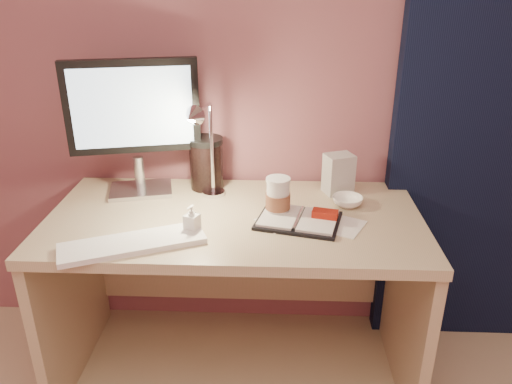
{
  "coord_description": "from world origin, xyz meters",
  "views": [
    {
      "loc": [
        0.15,
        -0.29,
        1.56
      ],
      "look_at": [
        0.08,
        1.33,
        0.85
      ],
      "focal_mm": 35.0,
      "sensor_mm": 36.0,
      "label": 1
    }
  ],
  "objects_px": {
    "planner": "(301,219)",
    "desk_lamp": "(215,143)",
    "desk": "(237,257)",
    "product_box": "(338,174)",
    "keyboard": "(133,243)",
    "dark_jar": "(207,166)",
    "lotion_bottle": "(192,219)",
    "coffee_cup": "(278,198)",
    "monitor": "(133,116)",
    "bowl": "(347,201)"
  },
  "relations": [
    {
      "from": "planner",
      "to": "desk_lamp",
      "type": "bearing_deg",
      "value": 170.8
    },
    {
      "from": "desk",
      "to": "product_box",
      "type": "xyz_separation_m",
      "value": [
        0.41,
        0.16,
        0.31
      ]
    },
    {
      "from": "keyboard",
      "to": "dark_jar",
      "type": "distance_m",
      "value": 0.54
    },
    {
      "from": "desk_lamp",
      "to": "lotion_bottle",
      "type": "bearing_deg",
      "value": -89.34
    },
    {
      "from": "coffee_cup",
      "to": "dark_jar",
      "type": "relative_size",
      "value": 0.76
    },
    {
      "from": "keyboard",
      "to": "planner",
      "type": "distance_m",
      "value": 0.6
    },
    {
      "from": "keyboard",
      "to": "dark_jar",
      "type": "relative_size",
      "value": 2.44
    },
    {
      "from": "monitor",
      "to": "dark_jar",
      "type": "bearing_deg",
      "value": -0.25
    },
    {
      "from": "monitor",
      "to": "coffee_cup",
      "type": "distance_m",
      "value": 0.65
    },
    {
      "from": "monitor",
      "to": "coffee_cup",
      "type": "bearing_deg",
      "value": -31.52
    },
    {
      "from": "desk",
      "to": "monitor",
      "type": "distance_m",
      "value": 0.7
    },
    {
      "from": "keyboard",
      "to": "dark_jar",
      "type": "bearing_deg",
      "value": 47.3
    },
    {
      "from": "monitor",
      "to": "keyboard",
      "type": "height_order",
      "value": "monitor"
    },
    {
      "from": "desk",
      "to": "coffee_cup",
      "type": "xyz_separation_m",
      "value": [
        0.16,
        -0.06,
        0.3
      ]
    },
    {
      "from": "coffee_cup",
      "to": "bowl",
      "type": "bearing_deg",
      "value": 19.07
    },
    {
      "from": "desk",
      "to": "dark_jar",
      "type": "height_order",
      "value": "dark_jar"
    },
    {
      "from": "desk",
      "to": "desk_lamp",
      "type": "relative_size",
      "value": 3.46
    },
    {
      "from": "bowl",
      "to": "desk_lamp",
      "type": "xyz_separation_m",
      "value": [
        -0.51,
        -0.01,
        0.23
      ]
    },
    {
      "from": "keyboard",
      "to": "coffee_cup",
      "type": "distance_m",
      "value": 0.55
    },
    {
      "from": "planner",
      "to": "dark_jar",
      "type": "xyz_separation_m",
      "value": [
        -0.38,
        0.31,
        0.09
      ]
    },
    {
      "from": "planner",
      "to": "lotion_bottle",
      "type": "relative_size",
      "value": 3.25
    },
    {
      "from": "bowl",
      "to": "planner",
      "type": "bearing_deg",
      "value": -141.3
    },
    {
      "from": "lotion_bottle",
      "to": "planner",
      "type": "bearing_deg",
      "value": 14.13
    },
    {
      "from": "monitor",
      "to": "bowl",
      "type": "distance_m",
      "value": 0.9
    },
    {
      "from": "monitor",
      "to": "dark_jar",
      "type": "distance_m",
      "value": 0.36
    },
    {
      "from": "product_box",
      "to": "planner",
      "type": "bearing_deg",
      "value": -141.71
    },
    {
      "from": "keyboard",
      "to": "planner",
      "type": "relative_size",
      "value": 1.41
    },
    {
      "from": "bowl",
      "to": "lotion_bottle",
      "type": "relative_size",
      "value": 1.14
    },
    {
      "from": "keyboard",
      "to": "desk",
      "type": "bearing_deg",
      "value": 21.72
    },
    {
      "from": "product_box",
      "to": "lotion_bottle",
      "type": "bearing_deg",
      "value": -166.9
    },
    {
      "from": "coffee_cup",
      "to": "lotion_bottle",
      "type": "height_order",
      "value": "coffee_cup"
    },
    {
      "from": "desk",
      "to": "desk_lamp",
      "type": "height_order",
      "value": "desk_lamp"
    },
    {
      "from": "desk",
      "to": "product_box",
      "type": "bearing_deg",
      "value": 21.53
    },
    {
      "from": "monitor",
      "to": "lotion_bottle",
      "type": "height_order",
      "value": "monitor"
    },
    {
      "from": "monitor",
      "to": "lotion_bottle",
      "type": "xyz_separation_m",
      "value": [
        0.27,
        -0.34,
        -0.27
      ]
    },
    {
      "from": "desk",
      "to": "bowl",
      "type": "bearing_deg",
      "value": 4.39
    },
    {
      "from": "planner",
      "to": "monitor",
      "type": "bearing_deg",
      "value": 172.91
    },
    {
      "from": "lotion_bottle",
      "to": "dark_jar",
      "type": "relative_size",
      "value": 0.53
    },
    {
      "from": "monitor",
      "to": "coffee_cup",
      "type": "xyz_separation_m",
      "value": [
        0.57,
        -0.19,
        -0.25
      ]
    },
    {
      "from": "bowl",
      "to": "dark_jar",
      "type": "distance_m",
      "value": 0.6
    },
    {
      "from": "lotion_bottle",
      "to": "desk_lamp",
      "type": "xyz_separation_m",
      "value": [
        0.06,
        0.23,
        0.2
      ]
    },
    {
      "from": "keyboard",
      "to": "coffee_cup",
      "type": "height_order",
      "value": "coffee_cup"
    },
    {
      "from": "bowl",
      "to": "monitor",
      "type": "bearing_deg",
      "value": 173.42
    },
    {
      "from": "lotion_bottle",
      "to": "desk_lamp",
      "type": "relative_size",
      "value": 0.26
    },
    {
      "from": "coffee_cup",
      "to": "desk_lamp",
      "type": "bearing_deg",
      "value": 161.5
    },
    {
      "from": "keyboard",
      "to": "desk_lamp",
      "type": "distance_m",
      "value": 0.48
    },
    {
      "from": "coffee_cup",
      "to": "bowl",
      "type": "xyz_separation_m",
      "value": [
        0.27,
        0.09,
        -0.05
      ]
    },
    {
      "from": "product_box",
      "to": "desk_lamp",
      "type": "bearing_deg",
      "value": 175.03
    },
    {
      "from": "dark_jar",
      "to": "product_box",
      "type": "xyz_separation_m",
      "value": [
        0.54,
        -0.03,
        -0.02
      ]
    },
    {
      "from": "keyboard",
      "to": "desk_lamp",
      "type": "bearing_deg",
      "value": 30.92
    }
  ]
}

